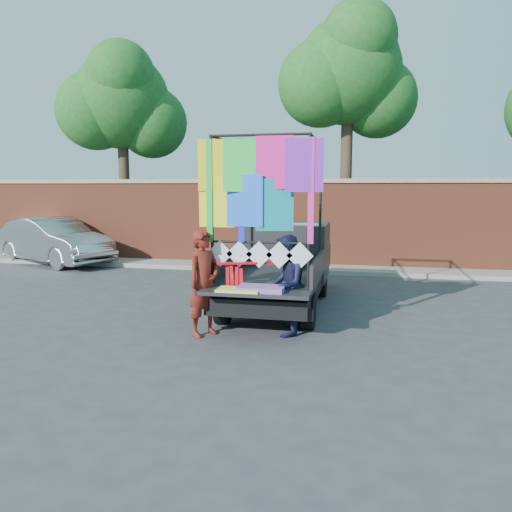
% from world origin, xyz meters
% --- Properties ---
extents(ground, '(90.00, 90.00, 0.00)m').
position_xyz_m(ground, '(0.00, 0.00, 0.00)').
color(ground, '#38383A').
rests_on(ground, ground).
extents(brick_wall, '(30.00, 0.45, 2.61)m').
position_xyz_m(brick_wall, '(0.00, 7.00, 1.33)').
color(brick_wall, brown).
rests_on(brick_wall, ground).
extents(curb, '(30.00, 1.20, 0.12)m').
position_xyz_m(curb, '(0.00, 6.30, 0.06)').
color(curb, gray).
rests_on(curb, ground).
extents(tree_left, '(4.20, 3.30, 7.05)m').
position_xyz_m(tree_left, '(-6.48, 8.12, 5.12)').
color(tree_left, '#38281C').
rests_on(tree_left, ground).
extents(tree_mid, '(4.20, 3.30, 7.73)m').
position_xyz_m(tree_mid, '(1.02, 8.12, 5.70)').
color(tree_mid, '#38281C').
rests_on(tree_mid, ground).
extents(pickup_truck, '(2.02, 5.07, 3.19)m').
position_xyz_m(pickup_truck, '(-0.01, 2.40, 0.80)').
color(pickup_truck, black).
rests_on(pickup_truck, ground).
extents(sedan, '(4.59, 3.14, 1.43)m').
position_xyz_m(sedan, '(-7.80, 5.92, 0.72)').
color(sedan, '#A7ABAE').
rests_on(sedan, ground).
extents(woman, '(0.68, 0.74, 1.71)m').
position_xyz_m(woman, '(-0.87, -0.29, 0.85)').
color(woman, maroon).
rests_on(woman, ground).
extents(man, '(0.62, 0.79, 1.62)m').
position_xyz_m(man, '(0.40, 0.01, 0.81)').
color(man, '#161737').
rests_on(man, ground).
extents(streamer_bundle, '(0.88, 0.29, 0.62)m').
position_xyz_m(streamer_bundle, '(-0.33, -0.15, 0.99)').
color(streamer_bundle, red).
rests_on(streamer_bundle, ground).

